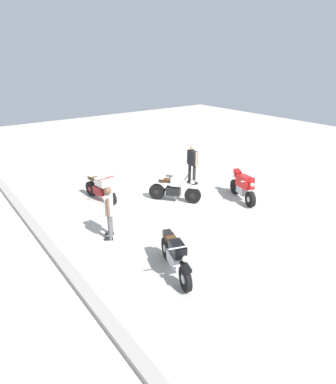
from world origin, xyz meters
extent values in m
plane|color=#B7B2A8|center=(0.00, 0.00, 0.00)|extent=(40.00, 40.00, 0.00)
cube|color=#9C978F|center=(0.00, 4.60, 0.07)|extent=(14.00, 0.30, 0.15)
cylinder|color=black|center=(-4.39, 2.56, 0.32)|extent=(0.65, 0.32, 0.64)
cylinder|color=black|center=(-3.02, 2.10, 0.32)|extent=(0.65, 0.32, 0.64)
cylinder|color=silver|center=(-4.39, 2.56, 0.32)|extent=(0.26, 0.20, 0.22)
cylinder|color=silver|center=(-3.02, 2.10, 0.32)|extent=(0.26, 0.20, 0.22)
cube|color=silver|center=(-3.66, 2.31, 0.42)|extent=(0.62, 0.44, 0.32)
cube|color=black|center=(-3.85, 2.38, 0.82)|extent=(0.63, 0.48, 0.30)
cube|color=black|center=(-4.39, 2.56, 0.67)|extent=(0.47, 0.29, 0.08)
cube|color=#4C2D19|center=(-3.42, 2.23, 0.84)|extent=(0.65, 0.44, 0.12)
cube|color=black|center=(-3.14, 2.14, 0.82)|extent=(0.37, 0.31, 0.18)
cylinder|color=silver|center=(-3.33, 2.03, 0.37)|extent=(0.56, 0.28, 0.16)
cylinder|color=silver|center=(-4.16, 2.48, 1.07)|extent=(0.26, 0.68, 0.04)
sphere|color=silver|center=(-4.37, 2.55, 0.87)|extent=(0.16, 0.16, 0.16)
cylinder|color=black|center=(-0.59, -0.97, 0.32)|extent=(0.58, 0.49, 0.64)
cylinder|color=black|center=(0.55, -0.08, 0.32)|extent=(0.58, 0.49, 0.64)
cylinder|color=black|center=(-0.59, -0.97, 0.32)|extent=(0.26, 0.25, 0.22)
cylinder|color=black|center=(0.55, -0.08, 0.32)|extent=(0.26, 0.25, 0.22)
cube|color=black|center=(0.02, -0.49, 0.42)|extent=(0.61, 0.56, 0.32)
cube|color=silver|center=(-0.14, -0.61, 0.82)|extent=(0.64, 0.60, 0.30)
cube|color=silver|center=(-0.59, -0.97, 0.67)|extent=(0.45, 0.40, 0.08)
cube|color=#382314|center=(0.22, -0.34, 0.84)|extent=(0.63, 0.57, 0.12)
cube|color=silver|center=(0.45, -0.15, 0.82)|extent=(0.39, 0.37, 0.18)
cylinder|color=black|center=(0.44, -0.38, 0.37)|extent=(0.51, 0.43, 0.16)
cylinder|color=black|center=(-0.40, -0.82, 1.07)|extent=(0.46, 0.57, 0.04)
sphere|color=silver|center=(-0.57, -0.95, 0.87)|extent=(0.16, 0.16, 0.16)
cylinder|color=black|center=(1.14, 1.67, 0.30)|extent=(0.62, 0.24, 0.60)
cylinder|color=black|center=(2.48, 1.85, 0.30)|extent=(0.62, 0.24, 0.60)
cylinder|color=maroon|center=(1.14, 1.67, 0.30)|extent=(0.23, 0.21, 0.21)
cylinder|color=maroon|center=(2.48, 1.85, 0.30)|extent=(0.23, 0.21, 0.21)
cube|color=maroon|center=(1.86, 1.77, 0.40)|extent=(0.59, 0.35, 0.32)
cube|color=white|center=(1.66, 1.74, 0.80)|extent=(0.60, 0.39, 0.30)
cube|color=white|center=(1.14, 1.67, 0.63)|extent=(0.46, 0.22, 0.08)
cube|color=#4C331E|center=(2.11, 1.80, 0.82)|extent=(0.63, 0.34, 0.12)
cube|color=white|center=(2.41, 1.84, 0.80)|extent=(0.35, 0.26, 0.18)
cylinder|color=maroon|center=(2.28, 1.65, 0.35)|extent=(0.57, 0.18, 0.16)
cylinder|color=maroon|center=(1.34, 1.70, 1.05)|extent=(0.13, 0.70, 0.04)
sphere|color=silver|center=(1.12, 1.67, 0.85)|extent=(0.16, 0.16, 0.16)
cylinder|color=black|center=(-2.15, -2.50, 0.30)|extent=(0.61, 0.39, 0.60)
cylinder|color=black|center=(-0.91, -3.04, 0.30)|extent=(0.64, 0.44, 0.60)
cylinder|color=silver|center=(-2.15, -2.50, 0.30)|extent=(0.26, 0.25, 0.21)
cylinder|color=silver|center=(-0.91, -3.04, 0.30)|extent=(0.26, 0.25, 0.21)
cube|color=silver|center=(-1.48, -2.79, 0.40)|extent=(0.63, 0.48, 0.32)
cube|color=red|center=(-1.62, -2.73, 0.80)|extent=(1.05, 0.72, 0.57)
cone|color=red|center=(-2.10, -2.52, 0.95)|extent=(0.46, 0.45, 0.39)
cube|color=black|center=(-1.25, -2.89, 0.87)|extent=(0.65, 0.48, 0.12)
cube|color=red|center=(-0.98, -3.01, 0.95)|extent=(0.41, 0.34, 0.23)
cylinder|color=silver|center=(-0.99, -2.91, 0.77)|extent=(0.40, 0.24, 0.17)
cylinder|color=silver|center=(-1.05, -3.06, 0.77)|extent=(0.40, 0.24, 0.17)
cylinder|color=silver|center=(-1.97, -2.58, 0.97)|extent=(0.31, 0.66, 0.04)
sphere|color=silver|center=(-2.17, -2.49, 0.90)|extent=(0.16, 0.16, 0.16)
cylinder|color=#59595B|center=(-0.89, 2.72, 0.42)|extent=(0.18, 0.18, 0.85)
cube|color=black|center=(-0.86, 2.77, 0.04)|extent=(0.22, 0.27, 0.08)
cylinder|color=#59595B|center=(-1.17, 2.90, 0.42)|extent=(0.18, 0.18, 0.85)
cube|color=black|center=(-1.14, 2.95, 0.04)|extent=(0.22, 0.27, 0.08)
cube|color=silver|center=(-1.03, 2.81, 1.15)|extent=(0.52, 0.44, 0.60)
cylinder|color=brown|center=(-0.79, 2.66, 1.16)|extent=(0.12, 0.12, 0.56)
cylinder|color=brown|center=(-1.27, 2.96, 1.16)|extent=(0.12, 0.12, 0.56)
sphere|color=brown|center=(-1.03, 2.81, 1.59)|extent=(0.23, 0.23, 0.23)
cylinder|color=#262628|center=(0.87, -2.31, 0.44)|extent=(0.14, 0.14, 0.89)
cube|color=black|center=(0.86, -2.37, 0.04)|extent=(0.12, 0.27, 0.08)
cylinder|color=#262628|center=(1.21, -2.34, 0.44)|extent=(0.14, 0.14, 0.89)
cube|color=black|center=(1.21, -2.40, 0.04)|extent=(0.12, 0.27, 0.08)
cube|color=black|center=(1.04, -2.32, 1.20)|extent=(0.52, 0.27, 0.63)
cylinder|color=#D8AD8C|center=(0.75, -2.29, 1.22)|extent=(0.10, 0.10, 0.59)
cylinder|color=#D8AD8C|center=(1.33, -2.35, 1.22)|extent=(0.10, 0.10, 0.59)
sphere|color=#D8AD8C|center=(1.04, -2.32, 1.66)|extent=(0.24, 0.24, 0.24)
camera|label=1|loc=(-9.42, 6.86, 5.34)|focal=30.96mm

